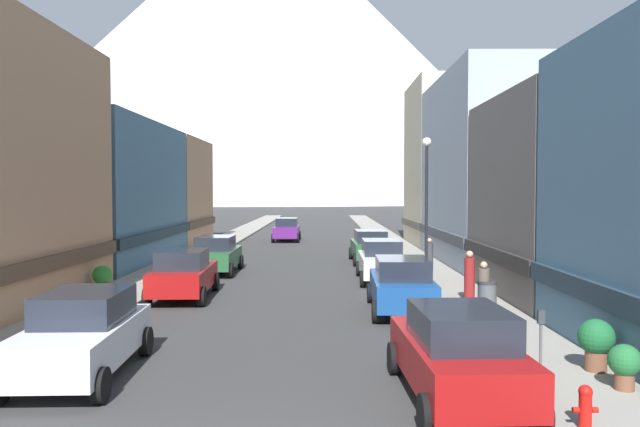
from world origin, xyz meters
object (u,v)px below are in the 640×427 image
car_right_3 (370,246)px  streetlamp_right (426,189)px  car_left_2 (216,254)px  car_driving_0 (287,229)px  potted_plant_2 (102,277)px  potted_plant_1 (596,341)px  car_left_0 (83,334)px  car_right_0 (458,353)px  trash_bin_right (487,297)px  pedestrian_2 (429,256)px  potted_plant_0 (625,364)px  pedestrian_1 (469,278)px  fire_hydrant_near (585,405)px  pedestrian_0 (484,289)px  car_left_1 (184,274)px  car_right_2 (382,260)px  parking_meter_near (541,333)px  car_right_1 (402,285)px

car_right_3 → streetlamp_right: streetlamp_right is taller
car_left_2 → car_driving_0: size_ratio=1.00×
potted_plant_2 → potted_plant_1: bearing=-35.6°
car_left_0 → car_right_0: size_ratio=1.00×
trash_bin_right → pedestrian_2: pedestrian_2 is taller
car_right_0 → car_right_3: (-0.00, 21.85, 0.00)m
car_driving_0 → potted_plant_1: (8.60, -34.67, -0.11)m
car_left_2 → potted_plant_0: car_left_2 is taller
car_right_0 → pedestrian_1: (2.45, 9.44, 0.05)m
potted_plant_0 → potted_plant_2: bearing=141.2°
fire_hydrant_near → pedestrian_0: (0.80, 9.30, 0.35)m
car_left_1 → car_right_3: size_ratio=1.00×
car_right_3 → car_left_1: bearing=-124.5°
car_right_2 → car_right_3: (0.00, 6.77, 0.00)m
car_left_1 → pedestrian_2: (10.05, 6.60, -0.05)m
parking_meter_near → potted_plant_0: parking_meter_near is taller
car_right_0 → pedestrian_1: size_ratio=2.59×
car_right_3 → potted_plant_1: 20.69m
potted_plant_1 → pedestrian_0: pedestrian_0 is taller
car_left_2 → pedestrian_0: (10.05, -9.93, -0.02)m
car_left_0 → car_left_2: (0.00, 16.04, 0.00)m
potted_plant_0 → pedestrian_0: 7.44m
car_right_2 → potted_plant_0: 15.23m
potted_plant_0 → car_right_1: bearing=111.6°
car_driving_0 → potted_plant_0: bearing=-76.5°
car_right_0 → fire_hydrant_near: bearing=-46.2°
car_right_0 → parking_meter_near: size_ratio=3.37×
car_left_0 → car_right_0: same height
car_right_3 → pedestrian_2: car_right_3 is taller
car_right_2 → pedestrian_2: (2.45, 2.30, -0.05)m
car_left_2 → fire_hydrant_near: (9.25, -19.24, -0.37)m
car_driving_0 → parking_meter_near: car_driving_0 is taller
fire_hydrant_near → potted_plant_1: 3.50m
car_right_0 → car_left_1: bearing=125.2°
car_left_2 → streetlamp_right: streetlamp_right is taller
fire_hydrant_near → potted_plant_0: size_ratio=0.81×
car_left_1 → pedestrian_1: (10.05, -1.34, 0.05)m
fire_hydrant_near → car_left_0: bearing=160.9°
pedestrian_0 → pedestrian_1: bearing=90.0°
car_right_0 → potted_plant_1: size_ratio=4.10×
potted_plant_1 → pedestrian_2: size_ratio=0.71×
potted_plant_0 → parking_meter_near: bearing=142.4°
car_right_2 → pedestrian_0: bearing=-71.9°
trash_bin_right → car_left_0: bearing=-149.2°
car_right_2 → parking_meter_near: size_ratio=3.31×
car_right_1 → car_driving_0: (-5.40, 27.83, 0.00)m
car_left_0 → car_right_3: size_ratio=1.00×
car_right_3 → potted_plant_1: size_ratio=4.06×
car_right_1 → potted_plant_1: 7.56m
fire_hydrant_near → pedestrian_2: (0.80, 19.10, 0.33)m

